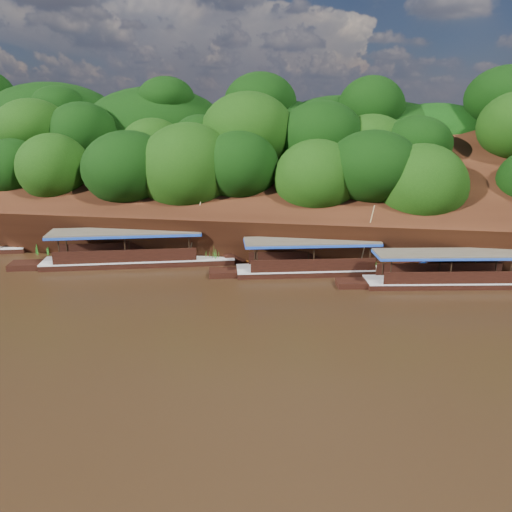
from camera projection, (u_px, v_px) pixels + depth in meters
The scene contains 6 objects.
ground at pixel (271, 313), 29.55m from camera, with size 160.00×160.00×0.00m, color black.
riverbank at pixel (303, 212), 50.58m from camera, with size 120.00×30.06×19.40m.
boat_0 at pixel (466, 278), 34.31m from camera, with size 14.73×4.74×5.71m.
boat_1 at pixel (331, 265), 37.00m from camera, with size 14.90×5.69×5.73m.
boat_2 at pixel (151, 256), 39.24m from camera, with size 17.39×7.20×6.37m.
reeds at pixel (241, 253), 39.17m from camera, with size 48.11×2.55×2.14m.
Camera 1 is at (3.89, -27.25, 11.33)m, focal length 35.00 mm.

